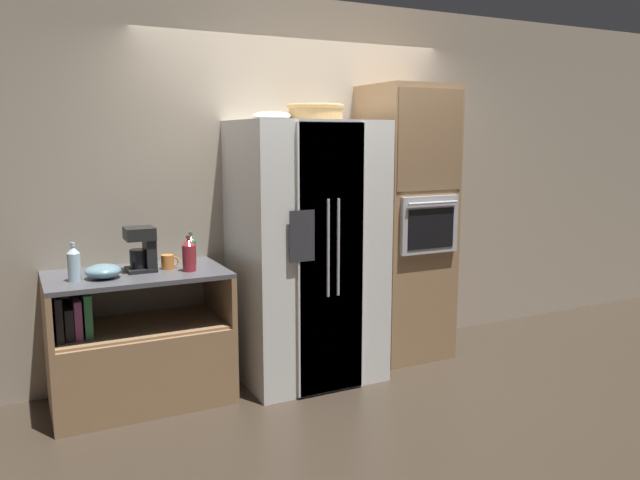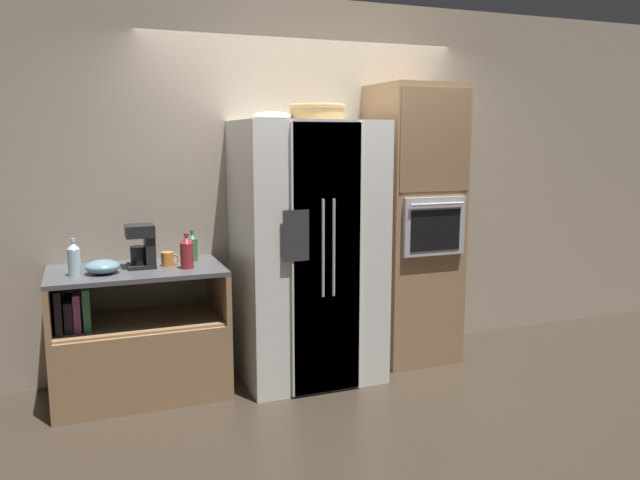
{
  "view_description": "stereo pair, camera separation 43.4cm",
  "coord_description": "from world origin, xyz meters",
  "views": [
    {
      "loc": [
        -2.04,
        -4.01,
        1.76
      ],
      "look_at": [
        -0.07,
        -0.07,
        1.03
      ],
      "focal_mm": 35.0,
      "sensor_mm": 36.0,
      "label": 1
    },
    {
      "loc": [
        -1.64,
        -4.18,
        1.76
      ],
      "look_at": [
        -0.07,
        -0.07,
        1.03
      ],
      "focal_mm": 35.0,
      "sensor_mm": 36.0,
      "label": 2
    }
  ],
  "objects": [
    {
      "name": "bottle_short",
      "position": [
        -0.93,
        0.23,
        0.99
      ],
      "size": [
        0.07,
        0.07,
        0.22
      ],
      "color": "#33723F",
      "rests_on": "counter_left"
    },
    {
      "name": "wall_oven",
      "position": [
        0.79,
        0.11,
        1.08
      ],
      "size": [
        0.62,
        0.68,
        2.16
      ],
      "color": "#93704C",
      "rests_on": "ground_plane"
    },
    {
      "name": "wall_back",
      "position": [
        0.0,
        0.46,
        1.4
      ],
      "size": [
        12.0,
        0.06,
        2.8
      ],
      "color": "tan",
      "rests_on": "ground_plane"
    },
    {
      "name": "refrigerator",
      "position": [
        -0.13,
        0.02,
        0.94
      ],
      "size": [
        0.99,
        0.83,
        1.88
      ],
      "color": "silver",
      "rests_on": "ground_plane"
    },
    {
      "name": "bottle_wide",
      "position": [
        -1.01,
        -0.02,
        1.0
      ],
      "size": [
        0.09,
        0.09,
        0.24
      ],
      "color": "maroon",
      "rests_on": "counter_left"
    },
    {
      "name": "fruit_bowl",
      "position": [
        -0.38,
        0.06,
        1.91
      ],
      "size": [
        0.27,
        0.27,
        0.06
      ],
      "color": "white",
      "rests_on": "refrigerator"
    },
    {
      "name": "ground_plane",
      "position": [
        0.0,
        0.0,
        0.0
      ],
      "size": [
        20.0,
        20.0,
        0.0
      ],
      "primitive_type": "plane",
      "color": "#382D23"
    },
    {
      "name": "counter_left",
      "position": [
        -1.34,
        0.09,
        0.32
      ],
      "size": [
        1.15,
        0.67,
        0.89
      ],
      "color": "#93704C",
      "rests_on": "ground_plane"
    },
    {
      "name": "mug",
      "position": [
        -1.12,
        0.12,
        0.93
      ],
      "size": [
        0.12,
        0.08,
        0.1
      ],
      "color": "orange",
      "rests_on": "counter_left"
    },
    {
      "name": "bottle_tall",
      "position": [
        -1.71,
        0.01,
        1.0
      ],
      "size": [
        0.08,
        0.08,
        0.24
      ],
      "color": "silver",
      "rests_on": "counter_left"
    },
    {
      "name": "wicker_basket",
      "position": [
        -0.04,
        0.04,
        1.94
      ],
      "size": [
        0.41,
        0.41,
        0.11
      ],
      "color": "tan",
      "rests_on": "refrigerator"
    },
    {
      "name": "mixing_bowl",
      "position": [
        -1.55,
        0.01,
        0.93
      ],
      "size": [
        0.22,
        0.22,
        0.09
      ],
      "color": "#668C99",
      "rests_on": "counter_left"
    },
    {
      "name": "coffee_maker",
      "position": [
        -1.27,
        0.12,
        1.05
      ],
      "size": [
        0.19,
        0.19,
        0.29
      ],
      "color": "black",
      "rests_on": "counter_left"
    }
  ]
}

